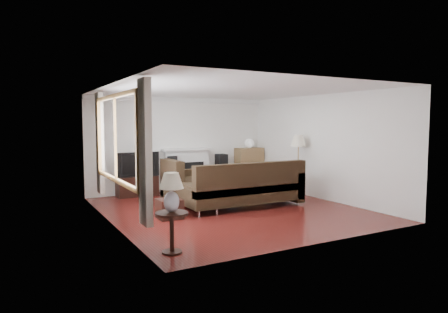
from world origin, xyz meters
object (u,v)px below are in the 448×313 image
tv_stand (137,186)px  side_table (172,233)px  coffee_table (205,188)px  bookshelf (249,167)px  floor_lamp (298,166)px  sectional_sofa (242,186)px

tv_stand → side_table: size_ratio=1.72×
tv_stand → coffee_table: bearing=-30.7°
bookshelf → floor_lamp: floor_lamp is taller
tv_stand → coffee_table: 1.71m
tv_stand → floor_lamp: floor_lamp is taller
sectional_sofa → side_table: bearing=-138.9°
sectional_sofa → tv_stand: bearing=123.8°
side_table → bookshelf: bearing=47.6°
tv_stand → side_table: side_table is taller
floor_lamp → side_table: 5.11m
tv_stand → side_table: (-0.87, -4.58, 0.04)m
side_table → sectional_sofa: bearing=41.1°
tv_stand → floor_lamp: size_ratio=0.65×
coffee_table → side_table: (-2.34, -3.71, 0.07)m
coffee_table → floor_lamp: size_ratio=0.72×
coffee_table → floor_lamp: (2.03, -1.12, 0.55)m
floor_lamp → side_table: bearing=-149.3°
sectional_sofa → coffee_table: sectional_sofa is taller
sectional_sofa → side_table: size_ratio=4.98×
tv_stand → bookshelf: 3.36m
tv_stand → coffee_table: tv_stand is taller
tv_stand → bookshelf: (3.35, 0.03, 0.30)m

